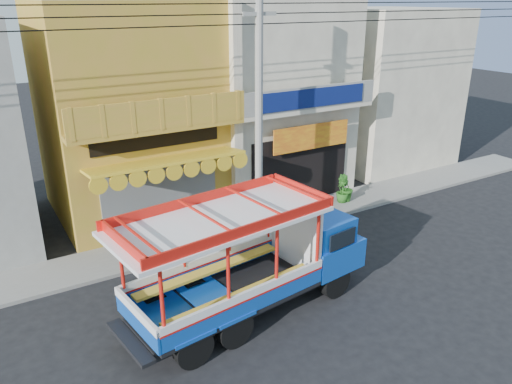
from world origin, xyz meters
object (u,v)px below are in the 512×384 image
Objects in this scene: utility_pole at (263,96)px; potted_plant_b at (345,188)px; songthaew_truck at (264,254)px; potted_plant_a at (292,199)px; potted_plant_c at (343,191)px; green_sign at (151,235)px.

potted_plant_b is (4.48, 0.70, -4.35)m from utility_pole.
potted_plant_b is (6.79, 4.56, -0.91)m from songthaew_truck.
potted_plant_b is (2.54, -0.23, 0.05)m from potted_plant_a.
potted_plant_c is (2.38, -0.26, -0.03)m from potted_plant_a.
songthaew_truck is at bearing -18.65° from potted_plant_c.
green_sign is at bearing 130.38° from potted_plant_a.
potted_plant_b reaches higher than potted_plant_a.
potted_plant_b reaches higher than potted_plant_c.
songthaew_truck is at bearing -72.39° from green_sign.
green_sign is at bearing 165.84° from utility_pole.
potted_plant_b is at bearing -54.49° from potted_plant_a.
utility_pole is at bearing 59.06° from songthaew_truck.
utility_pole reaches higher than green_sign.
green_sign is at bearing 107.61° from songthaew_truck.
green_sign is (-3.85, 0.97, -4.52)m from utility_pole.
potted_plant_c reaches higher than green_sign.
potted_plant_a reaches higher than green_sign.
songthaew_truck reaches higher than potted_plant_a.
utility_pole is 6.22m from potted_plant_c.
songthaew_truck reaches higher than green_sign.
green_sign is 0.83× the size of potted_plant_b.
utility_pole is 6.01m from green_sign.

